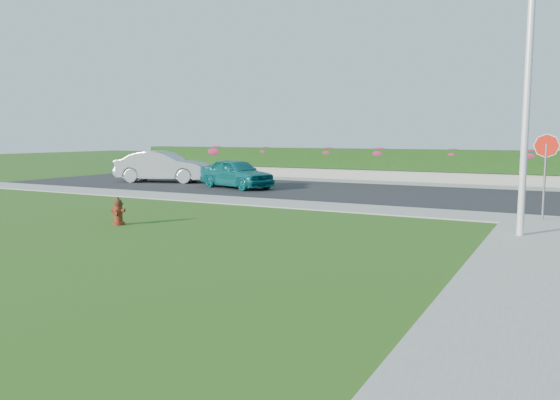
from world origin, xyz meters
The scene contains 19 objects.
ground centered at (0.00, 0.00, 0.00)m, with size 120.00×120.00×0.00m, color black.
street_far centered at (-5.00, 14.00, 0.02)m, with size 26.00×8.00×0.04m, color black.
sidewalk_right centered at (7.00, -2.00, 0.02)m, with size 2.00×20.00×0.04m, color gray.
sidewalk_far centered at (-6.00, 9.00, 0.02)m, with size 24.00×2.00×0.04m, color gray.
curb_corner centered at (7.00, 9.00, 0.02)m, with size 2.00×2.00×0.04m, color gray.
sidewalk_beyond centered at (-1.00, 19.00, 0.02)m, with size 34.00×2.00×0.04m, color gray.
retaining_wall centered at (-1.00, 20.50, 0.30)m, with size 34.00×0.40×0.60m, color gray.
hedge centered at (-1.00, 20.60, 1.15)m, with size 32.00×0.90×1.10m, color black.
fire_hydrant centered at (-3.09, 2.92, 0.36)m, with size 0.40×0.37×0.76m.
sedan_teal centered at (-5.74, 13.02, 0.71)m, with size 1.58×3.93×1.34m, color #0D6566.
sedan_silver centered at (-10.78, 14.00, 0.83)m, with size 1.68×4.82×1.59m, color #A7AAAF.
utility_pole centered at (6.67, 6.10, 3.01)m, with size 0.16×0.16×6.03m, color silver.
stop_sign centered at (7.03, 8.95, 1.82)m, with size 0.67×0.06×2.46m.
flower_clump_a centered at (-11.96, 20.50, 1.43)m, with size 1.37×0.88×0.69m, color #BF205F.
flower_clump_b centered at (-8.46, 20.50, 1.47)m, with size 1.14×0.73×0.57m, color #BF205F.
flower_clump_c centered at (-4.38, 20.50, 1.47)m, with size 1.17×0.75×0.58m, color #BF205F.
flower_clump_d centered at (-1.42, 20.50, 1.46)m, with size 1.22×0.78×0.61m, color #BF205F.
flower_clump_e centered at (2.38, 20.50, 1.47)m, with size 1.14×0.73×0.57m, color #BF205F.
flower_clump_f centered at (5.96, 20.50, 1.46)m, with size 1.20×0.77×0.60m, color #BF205F.
Camera 1 is at (7.61, -7.92, 2.39)m, focal length 35.00 mm.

